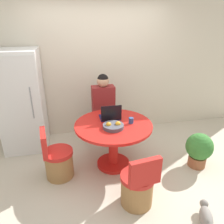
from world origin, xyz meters
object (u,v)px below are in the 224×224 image
at_px(chair_near_camera, 138,187).
at_px(fruit_bowl, 113,126).
at_px(dining_table, 113,135).
at_px(chair_left_side, 58,161).
at_px(refrigerator, 22,102).
at_px(laptop, 111,116).
at_px(person_seated, 103,106).
at_px(potted_plant, 199,149).
at_px(cat, 206,217).

relative_size(chair_near_camera, fruit_bowl, 2.56).
distance_m(dining_table, chair_left_side, 0.91).
relative_size(refrigerator, laptop, 5.52).
distance_m(dining_table, person_seated, 0.82).
bearing_deg(potted_plant, dining_table, 167.07).
xyz_separation_m(refrigerator, dining_table, (1.41, -0.89, -0.33)).
xyz_separation_m(fruit_bowl, cat, (0.84, -1.16, -0.68)).
distance_m(refrigerator, potted_plant, 3.01).
distance_m(cat, potted_plant, 1.13).
bearing_deg(person_seated, chair_near_camera, 94.92).
bearing_deg(chair_near_camera, chair_left_side, -45.80).
relative_size(dining_table, cat, 2.73).
relative_size(chair_near_camera, laptop, 2.44).
distance_m(laptop, cat, 1.82).
bearing_deg(chair_left_side, laptop, -78.59).
bearing_deg(chair_near_camera, refrigerator, -56.81).
height_order(refrigerator, dining_table, refrigerator).
height_order(fruit_bowl, potted_plant, fruit_bowl).
bearing_deg(chair_near_camera, dining_table, -90.00).
height_order(chair_near_camera, laptop, laptop).
bearing_deg(cat, fruit_bowl, 61.15).
distance_m(person_seated, fruit_bowl, 0.94).
bearing_deg(fruit_bowl, chair_left_side, 177.75).
distance_m(chair_left_side, cat, 2.05).
height_order(laptop, cat, laptop).
relative_size(person_seated, laptop, 4.15).
xyz_separation_m(refrigerator, chair_left_side, (0.55, -0.99, -0.61)).
bearing_deg(person_seated, potted_plant, 140.22).
height_order(chair_near_camera, fruit_bowl, fruit_bowl).
xyz_separation_m(chair_near_camera, cat, (0.69, -0.44, -0.17)).
bearing_deg(refrigerator, dining_table, -32.16).
relative_size(dining_table, laptop, 3.68).
xyz_separation_m(dining_table, chair_left_side, (-0.86, -0.10, -0.28)).
bearing_deg(refrigerator, chair_left_side, -60.67).
distance_m(chair_left_side, fruit_bowl, 0.97).
bearing_deg(potted_plant, fruit_bowl, 172.82).
relative_size(dining_table, person_seated, 0.89).
xyz_separation_m(refrigerator, laptop, (1.40, -0.71, -0.08)).
bearing_deg(laptop, chair_near_camera, 97.18).
height_order(refrigerator, potted_plant, refrigerator).
height_order(chair_left_side, person_seated, person_seated).
distance_m(dining_table, cat, 1.59).
relative_size(chair_near_camera, potted_plant, 1.37).
height_order(dining_table, cat, dining_table).
bearing_deg(chair_left_side, person_seated, -49.45).
xyz_separation_m(chair_left_side, fruit_bowl, (0.83, -0.03, 0.51)).
bearing_deg(person_seated, cat, 111.63).
xyz_separation_m(chair_left_side, chair_near_camera, (0.98, -0.75, 0.00)).
bearing_deg(fruit_bowl, chair_near_camera, -78.07).
height_order(chair_left_side, potted_plant, chair_left_side).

